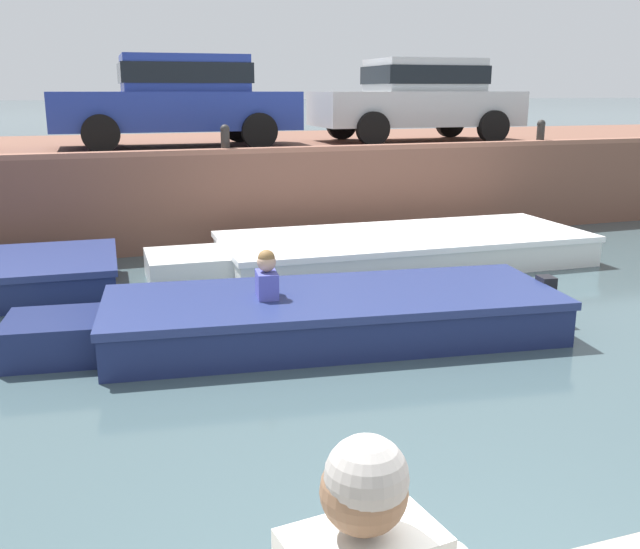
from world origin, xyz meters
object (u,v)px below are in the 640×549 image
(motorboat_passing, at_px, (313,316))
(car_centre_blue, at_px, (178,97))
(mooring_bollard_east, at_px, (541,131))
(boat_moored_central_white, at_px, (388,250))
(car_right_inner_silver, at_px, (418,97))
(mooring_bollard_mid, at_px, (225,138))

(motorboat_passing, xyz_separation_m, car_centre_blue, (-0.36, 6.20, 2.12))
(car_centre_blue, relative_size, mooring_bollard_east, 9.37)
(boat_moored_central_white, height_order, mooring_bollard_east, mooring_bollard_east)
(motorboat_passing, bearing_deg, car_right_inner_silver, 55.62)
(car_centre_blue, xyz_separation_m, car_right_inner_silver, (4.60, -0.00, -0.00))
(boat_moored_central_white, bearing_deg, mooring_bollard_mid, 134.46)
(boat_moored_central_white, bearing_deg, car_right_inner_silver, 58.15)
(car_centre_blue, relative_size, car_right_inner_silver, 1.05)
(boat_moored_central_white, height_order, car_right_inner_silver, car_right_inner_silver)
(motorboat_passing, bearing_deg, boat_moored_central_white, 52.52)
(car_centre_blue, xyz_separation_m, mooring_bollard_east, (6.34, -1.54, -0.61))
(motorboat_passing, bearing_deg, car_centre_blue, 93.32)
(boat_moored_central_white, distance_m, mooring_bollard_mid, 3.16)
(car_centre_blue, bearing_deg, mooring_bollard_mid, -72.75)
(car_right_inner_silver, xyz_separation_m, mooring_bollard_east, (1.74, -1.54, -0.61))
(motorboat_passing, relative_size, mooring_bollard_mid, 12.67)
(boat_moored_central_white, distance_m, mooring_bollard_east, 4.65)
(motorboat_passing, xyz_separation_m, car_right_inner_silver, (4.24, 6.19, 2.12))
(motorboat_passing, height_order, car_right_inner_silver, car_right_inner_silver)
(boat_moored_central_white, xyz_separation_m, mooring_bollard_mid, (-1.94, 1.98, 1.53))
(car_centre_blue, distance_m, car_right_inner_silver, 4.60)
(boat_moored_central_white, relative_size, mooring_bollard_east, 14.37)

